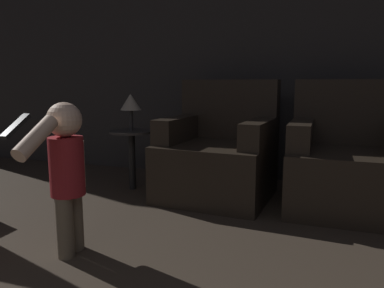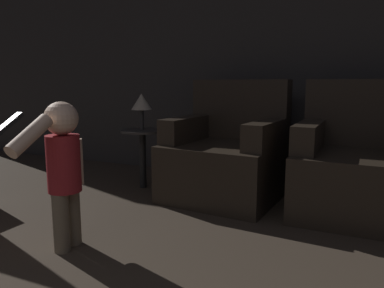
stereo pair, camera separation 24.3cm
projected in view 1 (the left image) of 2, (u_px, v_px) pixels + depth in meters
name	position (u px, v px, depth m)	size (l,w,h in m)	color
wall_back	(250.00, 45.00, 3.59)	(8.40, 0.05, 2.60)	#33302D
armchair_left	(219.00, 156.00, 3.11)	(0.92, 0.89, 0.97)	black
armchair_right	(348.00, 165.00, 2.79)	(0.87, 0.84, 0.97)	black
person_toddler	(66.00, 167.00, 2.01)	(0.18, 0.58, 0.84)	brown
side_table	(132.00, 143.00, 3.29)	(0.38, 0.38, 0.53)	black
lamp	(131.00, 103.00, 3.23)	(0.18, 0.18, 0.32)	#262626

